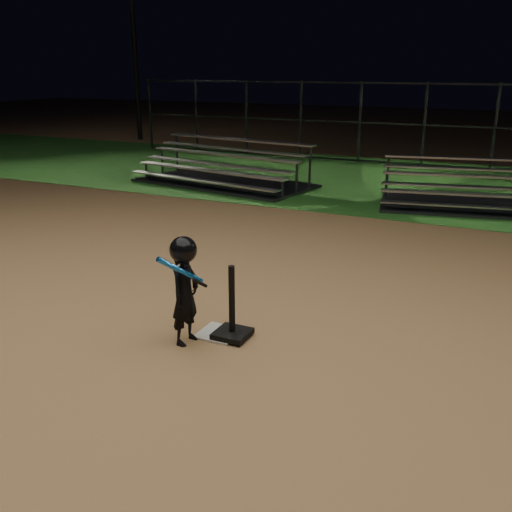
# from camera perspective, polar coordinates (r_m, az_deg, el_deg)

# --- Properties ---
(ground) EXTENTS (80.00, 80.00, 0.00)m
(ground) POSITION_cam_1_polar(r_m,az_deg,el_deg) (6.68, -3.68, -7.75)
(ground) COLOR #AD7F4E
(ground) RESTS_ON ground
(grass_strip) EXTENTS (60.00, 8.00, 0.01)m
(grass_strip) POSITION_cam_1_polar(r_m,az_deg,el_deg) (15.80, 14.13, 7.05)
(grass_strip) COLOR #245D1E
(grass_strip) RESTS_ON ground
(home_plate) EXTENTS (0.45, 0.45, 0.02)m
(home_plate) POSITION_cam_1_polar(r_m,az_deg,el_deg) (6.68, -3.68, -7.65)
(home_plate) COLOR beige
(home_plate) RESTS_ON ground
(batting_tee) EXTENTS (0.38, 0.38, 0.84)m
(batting_tee) POSITION_cam_1_polar(r_m,az_deg,el_deg) (6.51, -2.38, -6.66)
(batting_tee) COLOR black
(batting_tee) RESTS_ON home_plate
(child_batter) EXTENTS (0.41, 0.63, 1.23)m
(child_batter) POSITION_cam_1_polar(r_m,az_deg,el_deg) (6.28, -7.08, -3.12)
(child_batter) COLOR black
(child_batter) RESTS_ON ground
(bleacher_left) EXTENTS (4.88, 2.97, 1.12)m
(bleacher_left) POSITION_cam_1_polar(r_m,az_deg,el_deg) (15.10, -3.28, 7.94)
(bleacher_left) COLOR silver
(bleacher_left) RESTS_ON ground
(bleacher_right) EXTENTS (4.43, 2.77, 1.01)m
(bleacher_right) POSITION_cam_1_polar(r_m,az_deg,el_deg) (13.36, 21.25, 5.28)
(bleacher_right) COLOR #B6B6BB
(bleacher_right) RESTS_ON ground
(backstop_fence) EXTENTS (20.08, 0.08, 2.50)m
(backstop_fence) POSITION_cam_1_polar(r_m,az_deg,el_deg) (18.55, 16.35, 12.36)
(backstop_fence) COLOR #38383D
(backstop_fence) RESTS_ON ground
(light_pole_left) EXTENTS (0.90, 0.53, 8.30)m
(light_pole_left) POSITION_cam_1_polar(r_m,az_deg,el_deg) (25.19, -12.24, 22.47)
(light_pole_left) COLOR #2D2D30
(light_pole_left) RESTS_ON ground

